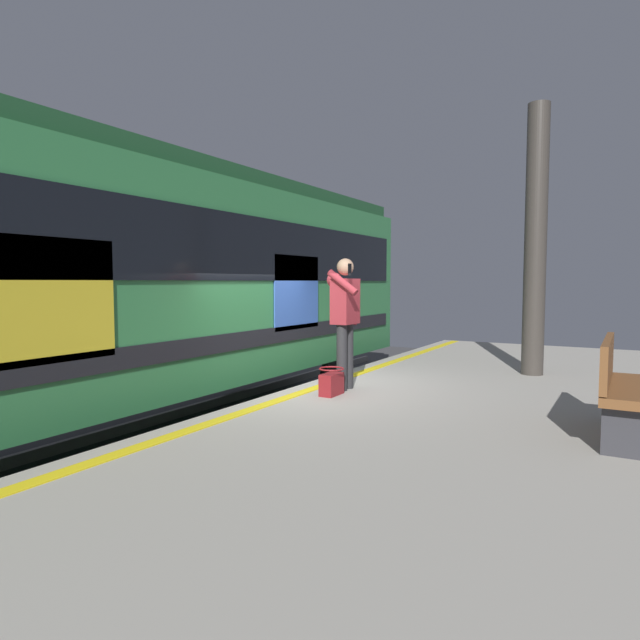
{
  "coord_description": "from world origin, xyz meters",
  "views": [
    {
      "loc": [
        6.29,
        3.91,
        2.4
      ],
      "look_at": [
        -0.01,
        0.3,
        1.88
      ],
      "focal_mm": 30.63,
      "sensor_mm": 36.0,
      "label": 1
    }
  ],
  "objects": [
    {
      "name": "ground_plane",
      "position": [
        0.0,
        0.0,
        0.0
      ],
      "size": [
        24.79,
        24.79,
        0.0
      ],
      "primitive_type": "plane",
      "color": "#3D3D3F"
    },
    {
      "name": "handbag",
      "position": [
        0.39,
        0.69,
        1.14
      ],
      "size": [
        0.35,
        0.32,
        0.34
      ],
      "color": "maroon",
      "rests_on": "platform"
    },
    {
      "name": "safety_line",
      "position": [
        0.0,
        0.3,
        0.99
      ],
      "size": [
        12.91,
        0.16,
        0.01
      ],
      "primitive_type": "cube",
      "color": "yellow",
      "rests_on": "platform"
    },
    {
      "name": "bench",
      "position": [
        0.75,
        3.86,
        1.47
      ],
      "size": [
        1.46,
        0.44,
        0.9
      ],
      "color": "brown",
      "rests_on": "platform"
    },
    {
      "name": "platform",
      "position": [
        0.0,
        2.43,
        0.49
      ],
      "size": [
        13.18,
        4.86,
        0.98
      ],
      "primitive_type": "cube",
      "color": "#9E998E",
      "rests_on": "ground"
    },
    {
      "name": "track_rail_far",
      "position": [
        0.0,
        -2.98,
        0.08
      ],
      "size": [
        17.13,
        0.08,
        0.16
      ],
      "primitive_type": "cube",
      "color": "slate",
      "rests_on": "ground"
    },
    {
      "name": "station_column",
      "position": [
        -2.47,
        2.62,
        3.0
      ],
      "size": [
        0.32,
        0.32,
        4.04
      ],
      "primitive_type": "cylinder",
      "color": "#38332D",
      "rests_on": "platform"
    },
    {
      "name": "train_carriage",
      "position": [
        1.02,
        -2.26,
        2.47
      ],
      "size": [
        12.02,
        3.04,
        3.86
      ],
      "color": "#2D723F",
      "rests_on": "ground"
    },
    {
      "name": "passenger",
      "position": [
        -0.02,
        0.66,
        2.0
      ],
      "size": [
        0.57,
        0.55,
        1.71
      ],
      "color": "#262628",
      "rests_on": "platform"
    },
    {
      "name": "track_rail_near",
      "position": [
        0.0,
        -1.54,
        0.08
      ],
      "size": [
        17.13,
        0.08,
        0.16
      ],
      "primitive_type": "cube",
      "color": "slate",
      "rests_on": "ground"
    }
  ]
}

